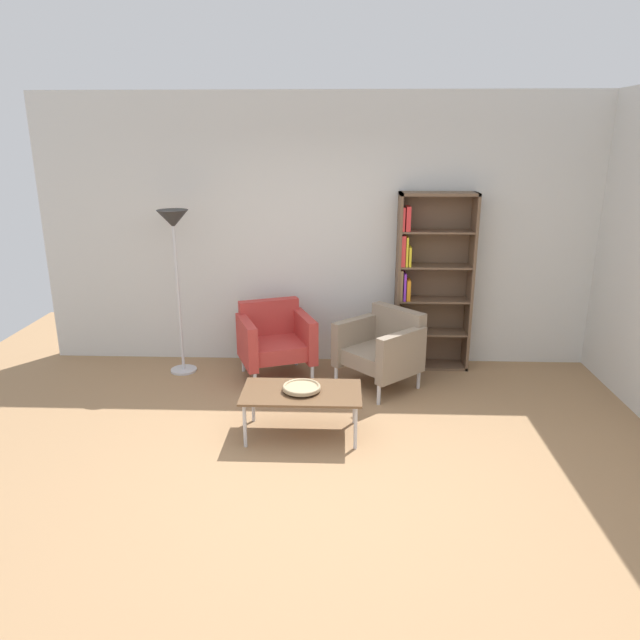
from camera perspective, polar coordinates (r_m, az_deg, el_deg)
ground_plane at (r=4.63m, az=0.82°, el=-14.47°), size 8.32×8.32×0.00m
plaster_back_panel at (r=6.47m, az=1.41°, el=8.47°), size 6.40×0.12×2.90m
bookshelf_tall at (r=6.44m, az=10.33°, el=3.47°), size 0.80×0.30×1.90m
coffee_table_low at (r=4.99m, az=-1.78°, el=-7.22°), size 1.00×0.56×0.40m
decorative_bowl at (r=4.96m, az=-1.79°, el=-6.52°), size 0.32×0.32×0.05m
armchair_corner_red at (r=5.98m, az=6.06°, el=-2.62°), size 0.95×0.95×0.78m
armchair_spare_guest at (r=6.21m, az=-4.40°, el=-1.81°), size 0.89×0.86×0.78m
floor_lamp_torchiere at (r=6.24m, az=-13.90°, el=7.63°), size 0.32×0.32×1.74m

